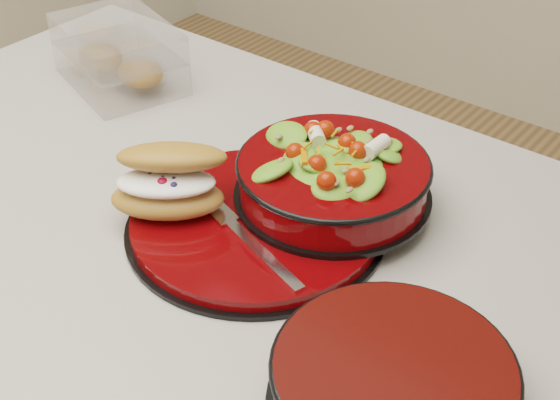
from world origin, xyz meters
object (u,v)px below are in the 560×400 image
Objects in this scene: dinner_plate at (256,223)px; salad_bowl at (333,171)px; croissant at (170,182)px; pastry_box at (119,55)px; fork at (249,241)px; extra_bowl at (392,383)px.

dinner_plate is 0.11m from salad_bowl.
pastry_box is (-0.31, 0.21, -0.01)m from croissant.
croissant is at bearing 111.42° from fork.
salad_bowl is (0.05, 0.09, 0.05)m from dinner_plate.
salad_bowl reaches higher than pastry_box.
pastry_box is (-0.42, 0.20, 0.02)m from fork.
croissant is at bearing 167.67° from extra_bowl.
dinner_plate is 1.29× the size of salad_bowl.
croissant is at bearing -150.88° from dinner_plate.
extra_bowl is at bearing -4.79° from pastry_box.
fork is at bearing -33.43° from croissant.
pastry_box is at bearing 82.48° from fork.
croissant reaches higher than pastry_box.
dinner_plate is 0.11m from croissant.
croissant is (-0.13, -0.13, 0.00)m from salad_bowl.
pastry_box is at bearing 170.81° from salad_bowl.
fork is at bearing -58.96° from dinner_plate.
croissant reaches higher than fork.
extra_bowl is (0.23, -0.08, 0.01)m from fork.
fork is (0.11, 0.01, -0.04)m from croissant.
fork is 0.79× the size of extra_bowl.
croissant is at bearing -14.96° from pastry_box.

